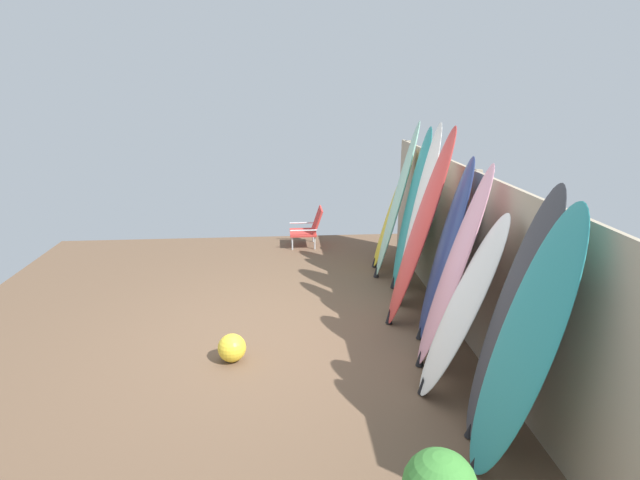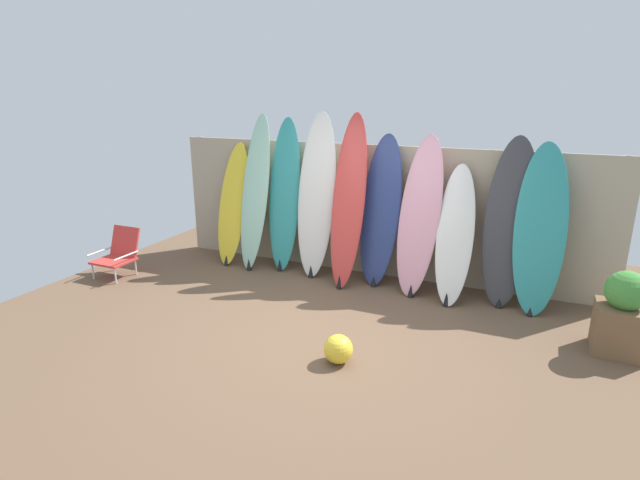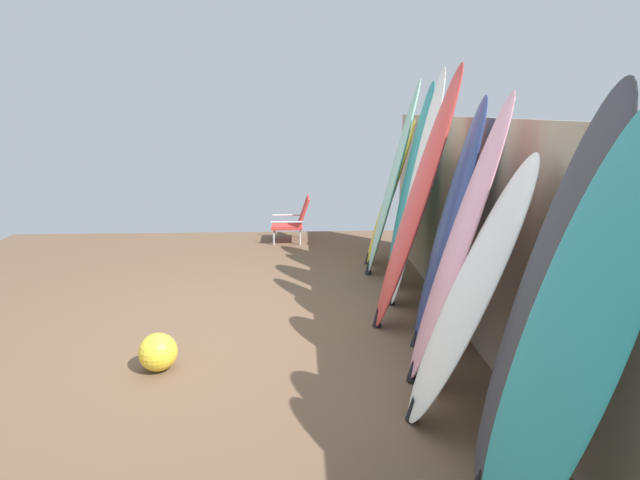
{
  "view_description": "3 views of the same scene",
  "coord_description": "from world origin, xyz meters",
  "views": [
    {
      "loc": [
        4.89,
        0.06,
        2.6
      ],
      "look_at": [
        -0.5,
        0.47,
        0.94
      ],
      "focal_mm": 28.0,
      "sensor_mm": 36.0,
      "label": 1
    },
    {
      "loc": [
        2.0,
        -4.4,
        2.48
      ],
      "look_at": [
        -0.18,
        0.52,
        0.87
      ],
      "focal_mm": 28.0,
      "sensor_mm": 36.0,
      "label": 2
    },
    {
      "loc": [
        3.82,
        0.57,
        1.85
      ],
      "look_at": [
        -0.19,
        0.74,
        0.81
      ],
      "focal_mm": 28.0,
      "sensor_mm": 36.0,
      "label": 3
    }
  ],
  "objects": [
    {
      "name": "ground",
      "position": [
        0.0,
        0.0,
        0.0
      ],
      "size": [
        7.68,
        7.68,
        0.0
      ],
      "primitive_type": "plane",
      "color": "brown"
    },
    {
      "name": "surfboard_yellow_0",
      "position": [
        -2.09,
        1.66,
        0.87
      ],
      "size": [
        0.48,
        0.6,
        1.77
      ],
      "color": "yellow",
      "rests_on": "ground"
    },
    {
      "name": "surfboard_charcoal_8",
      "position": [
        1.74,
        1.69,
        0.99
      ],
      "size": [
        0.6,
        0.56,
        2.0
      ],
      "color": "#38383D",
      "rests_on": "ground"
    },
    {
      "name": "surfboard_seafoam_1",
      "position": [
        -1.67,
        1.62,
        1.08
      ],
      "size": [
        0.48,
        0.62,
        2.19
      ],
      "color": "#9ED6BC",
      "rests_on": "ground"
    },
    {
      "name": "fence_back",
      "position": [
        -0.0,
        2.01,
        0.9
      ],
      "size": [
        6.08,
        0.11,
        1.8
      ],
      "color": "tan",
      "rests_on": "ground"
    },
    {
      "name": "surfboard_teal_9",
      "position": [
        2.08,
        1.61,
        0.97
      ],
      "size": [
        0.61,
        0.63,
        1.95
      ],
      "color": "teal",
      "rests_on": "ground"
    },
    {
      "name": "beach_chair",
      "position": [
        -3.24,
        0.51,
        0.33
      ],
      "size": [
        0.5,
        0.55,
        0.66
      ],
      "rotation": [
        0.0,
        0.0,
        0.25
      ],
      "color": "silver",
      "rests_on": "ground"
    },
    {
      "name": "surfboard_navy_5",
      "position": [
        0.16,
        1.71,
        0.98
      ],
      "size": [
        0.57,
        0.53,
        1.97
      ],
      "color": "navy",
      "rests_on": "ground"
    },
    {
      "name": "surfboard_red_4",
      "position": [
        -0.23,
        1.54,
        1.1
      ],
      "size": [
        0.47,
        0.73,
        2.24
      ],
      "color": "#D13D38",
      "rests_on": "ground"
    },
    {
      "name": "surfboard_teal_2",
      "position": [
        -1.26,
        1.71,
        1.06
      ],
      "size": [
        0.49,
        0.49,
        2.15
      ],
      "color": "teal",
      "rests_on": "ground"
    },
    {
      "name": "surfboard_pink_6",
      "position": [
        0.7,
        1.61,
        0.98
      ],
      "size": [
        0.59,
        0.67,
        1.99
      ],
      "color": "pink",
      "rests_on": "ground"
    },
    {
      "name": "surfboard_white_3",
      "position": [
        -0.74,
        1.66,
        1.1
      ],
      "size": [
        0.55,
        0.47,
        2.23
      ],
      "color": "white",
      "rests_on": "ground"
    },
    {
      "name": "planter_box",
      "position": [
        2.89,
        0.82,
        0.39
      ],
      "size": [
        0.46,
        0.45,
        0.85
      ],
      "color": "brown",
      "rests_on": "ground"
    },
    {
      "name": "surfboard_white_7",
      "position": [
        1.15,
        1.54,
        0.81
      ],
      "size": [
        0.49,
        0.73,
        1.64
      ],
      "color": "white",
      "rests_on": "ground"
    },
    {
      "name": "beach_ball",
      "position": [
        0.45,
        -0.47,
        0.14
      ],
      "size": [
        0.28,
        0.28,
        0.28
      ],
      "primitive_type": "sphere",
      "color": "yellow",
      "rests_on": "ground"
    }
  ]
}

